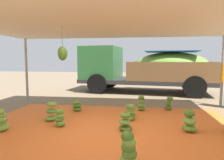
% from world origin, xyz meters
% --- Properties ---
extents(ground_plane, '(40.00, 40.00, 0.00)m').
position_xyz_m(ground_plane, '(0.00, 3.00, 0.00)').
color(ground_plane, '#7F6B51').
extents(tarp_orange, '(6.63, 5.32, 0.01)m').
position_xyz_m(tarp_orange, '(0.00, 0.00, 0.01)').
color(tarp_orange, orange).
rests_on(tarp_orange, ground).
extents(tent_canopy, '(8.00, 7.00, 2.62)m').
position_xyz_m(tent_canopy, '(-0.01, -0.08, 2.54)').
color(tent_canopy, '#9EA0A5').
rests_on(tent_canopy, ground).
extents(banana_bunch_0, '(0.44, 0.44, 0.55)m').
position_xyz_m(banana_bunch_0, '(1.99, 0.32, 0.25)').
color(banana_bunch_0, '#60932D').
rests_on(banana_bunch_0, tarp_orange).
extents(banana_bunch_1, '(0.37, 0.37, 0.49)m').
position_xyz_m(banana_bunch_1, '(0.49, 0.19, 0.21)').
color(banana_bunch_1, '#477523').
rests_on(banana_bunch_1, tarp_orange).
extents(banana_bunch_3, '(0.44, 0.42, 0.51)m').
position_xyz_m(banana_bunch_3, '(0.57, 1.05, 0.23)').
color(banana_bunch_3, '#75A83D').
rests_on(banana_bunch_3, tarp_orange).
extents(banana_bunch_4, '(0.36, 0.32, 0.50)m').
position_xyz_m(banana_bunch_4, '(1.81, 2.40, 0.22)').
color(banana_bunch_4, '#477523').
rests_on(banana_bunch_4, tarp_orange).
extents(banana_bunch_5, '(0.44, 0.39, 0.59)m').
position_xyz_m(banana_bunch_5, '(-2.43, -0.23, 0.27)').
color(banana_bunch_5, '#75A83D').
rests_on(banana_bunch_5, tarp_orange).
extents(banana_bunch_7, '(0.41, 0.41, 0.42)m').
position_xyz_m(banana_bunch_7, '(-1.23, 1.86, 0.18)').
color(banana_bunch_7, '#477523').
rests_on(banana_bunch_7, tarp_orange).
extents(banana_bunch_8, '(0.37, 0.36, 0.59)m').
position_xyz_m(banana_bunch_8, '(0.65, -1.40, 0.27)').
color(banana_bunch_8, '#6B9E38').
rests_on(banana_bunch_8, tarp_orange).
extents(banana_bunch_11, '(0.46, 0.46, 0.58)m').
position_xyz_m(banana_bunch_11, '(-1.60, 0.73, 0.25)').
color(banana_bunch_11, '#6B9E38').
rests_on(banana_bunch_11, tarp_orange).
extents(banana_bunch_12, '(0.36, 0.35, 0.50)m').
position_xyz_m(banana_bunch_12, '(-1.18, 0.29, 0.22)').
color(banana_bunch_12, '#60932D').
rests_on(banana_bunch_12, tarp_orange).
extents(banana_bunch_13, '(0.31, 0.32, 0.55)m').
position_xyz_m(banana_bunch_13, '(0.89, 2.19, 0.24)').
color(banana_bunch_13, '#518428').
rests_on(banana_bunch_13, tarp_orange).
extents(cargo_truck_main, '(6.98, 3.36, 2.40)m').
position_xyz_m(cargo_truck_main, '(1.03, 6.27, 1.28)').
color(cargo_truck_main, '#2D2D2D').
rests_on(cargo_truck_main, ground).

